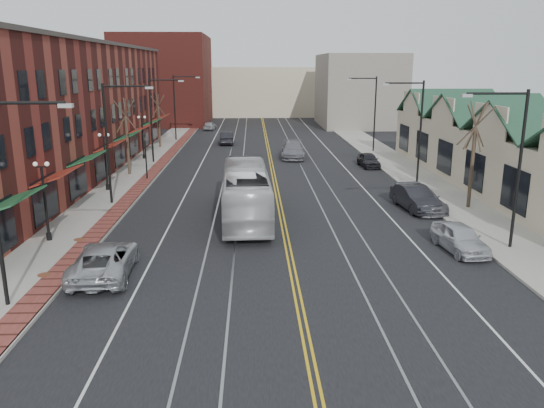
{
  "coord_description": "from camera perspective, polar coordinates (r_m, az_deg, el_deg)",
  "views": [
    {
      "loc": [
        -1.81,
        -19.54,
        9.23
      ],
      "look_at": [
        -0.78,
        8.14,
        2.0
      ],
      "focal_mm": 35.0,
      "sensor_mm": 36.0,
      "label": 1
    }
  ],
  "objects": [
    {
      "name": "traffic_signal",
      "position": [
        44.95,
        -13.44,
        5.43
      ],
      "size": [
        0.18,
        0.15,
        3.8
      ],
      "color": "black",
      "rests_on": "sidewalk_left"
    },
    {
      "name": "streetlight_r_2",
      "position": [
        59.11,
        10.61,
        10.31
      ],
      "size": [
        3.33,
        0.25,
        8.0
      ],
      "color": "black",
      "rests_on": "sidewalk_right"
    },
    {
      "name": "sidewalk_left",
      "position": [
        41.85,
        -16.17,
        1.41
      ],
      "size": [
        4.0,
        120.0,
        0.15
      ],
      "primitive_type": "cube",
      "color": "gray",
      "rests_on": "ground"
    },
    {
      "name": "backdrop_left",
      "position": [
        90.69,
        -11.42,
        12.94
      ],
      "size": [
        14.0,
        18.0,
        14.0
      ],
      "primitive_type": "cube",
      "color": "maroon",
      "rests_on": "ground"
    },
    {
      "name": "streetlight_l_2",
      "position": [
        52.53,
        -12.43,
        9.71
      ],
      "size": [
        3.33,
        0.25,
        8.0
      ],
      "color": "black",
      "rests_on": "sidewalk_left"
    },
    {
      "name": "parked_car_a",
      "position": [
        28.81,
        19.54,
        -3.44
      ],
      "size": [
        2.13,
        4.34,
        1.42
      ],
      "primitive_type": "imported",
      "rotation": [
        0.0,
        0.0,
        0.11
      ],
      "color": "silver",
      "rests_on": "ground"
    },
    {
      "name": "streetlight_r_0",
      "position": [
        28.9,
        24.41,
        4.96
      ],
      "size": [
        3.33,
        0.25,
        8.0
      ],
      "color": "black",
      "rests_on": "sidewalk_right"
    },
    {
      "name": "streetlight_l_3",
      "position": [
        68.3,
        -10.08,
        10.88
      ],
      "size": [
        3.33,
        0.25,
        8.0
      ],
      "color": "black",
      "rests_on": "sidewalk_left"
    },
    {
      "name": "backdrop_mid",
      "position": [
        104.66,
        -1.16,
        12.04
      ],
      "size": [
        22.0,
        14.0,
        9.0
      ],
      "primitive_type": "cube",
      "color": "beige",
      "rests_on": "ground"
    },
    {
      "name": "tree_right_mid",
      "position": [
        36.87,
        20.82,
        5.13
      ],
      "size": [
        1.9,
        1.46,
        6.93
      ],
      "color": "#382B21",
      "rests_on": "sidewalk_right"
    },
    {
      "name": "building_right",
      "position": [
        44.76,
        24.25,
        4.44
      ],
      "size": [
        8.0,
        36.0,
        4.6
      ],
      "primitive_type": "cube",
      "color": "beige",
      "rests_on": "ground"
    },
    {
      "name": "manhole_mid",
      "position": [
        26.05,
        -23.28,
        -7.0
      ],
      "size": [
        0.6,
        0.6,
        0.02
      ],
      "primitive_type": "cylinder",
      "color": "#592D19",
      "rests_on": "sidewalk_left"
    },
    {
      "name": "sidewalk_right",
      "position": [
        42.87,
        16.73,
        1.67
      ],
      "size": [
        4.0,
        120.0,
        0.15
      ],
      "primitive_type": "cube",
      "color": "gray",
      "rests_on": "ground"
    },
    {
      "name": "streetlight_l_0",
      "position": [
        22.02,
        -26.9,
        2.02
      ],
      "size": [
        3.33,
        0.25,
        8.0
      ],
      "color": "black",
      "rests_on": "sidewalk_left"
    },
    {
      "name": "parked_car_b",
      "position": [
        36.18,
        15.12,
        0.62
      ],
      "size": [
        2.26,
        4.96,
        1.58
      ],
      "primitive_type": "imported",
      "rotation": [
        0.0,
        0.0,
        0.13
      ],
      "color": "black",
      "rests_on": "ground"
    },
    {
      "name": "tree_left_near",
      "position": [
        47.13,
        -15.34,
        7.15
      ],
      "size": [
        1.78,
        1.37,
        6.48
      ],
      "color": "#382B21",
      "rests_on": "sidewalk_left"
    },
    {
      "name": "transit_bus",
      "position": [
        32.88,
        -2.81,
        1.23
      ],
      "size": [
        3.08,
        11.72,
        3.24
      ],
      "primitive_type": "imported",
      "rotation": [
        0.0,
        0.0,
        3.17
      ],
      "color": "silver",
      "rests_on": "ground"
    },
    {
      "name": "building_left",
      "position": [
        49.75,
        -22.64,
        9.23
      ],
      "size": [
        10.0,
        50.0,
        11.0
      ],
      "primitive_type": "cube",
      "color": "maroon",
      "rests_on": "ground"
    },
    {
      "name": "tree_left_far",
      "position": [
        62.75,
        -12.07,
        8.87
      ],
      "size": [
        1.66,
        1.28,
        6.02
      ],
      "color": "#382B21",
      "rests_on": "sidewalk_left"
    },
    {
      "name": "parked_car_c",
      "position": [
        36.25,
        15.79,
        0.49
      ],
      "size": [
        2.59,
        5.16,
        1.44
      ],
      "primitive_type": "imported",
      "rotation": [
        0.0,
        0.0,
        0.12
      ],
      "color": "slate",
      "rests_on": "ground"
    },
    {
      "name": "ground",
      "position": [
        21.69,
        2.91,
        -10.58
      ],
      "size": [
        160.0,
        160.0,
        0.0
      ],
      "primitive_type": "plane",
      "color": "black",
      "rests_on": "ground"
    },
    {
      "name": "distant_car_right",
      "position": [
        54.87,
        2.26,
        5.81
      ],
      "size": [
        2.68,
        5.81,
        1.64
      ],
      "primitive_type": "imported",
      "rotation": [
        0.0,
        0.0,
        -0.07
      ],
      "color": "slate",
      "rests_on": "ground"
    },
    {
      "name": "parked_suv",
      "position": [
        25.18,
        -17.58,
        -5.76
      ],
      "size": [
        2.81,
        5.56,
        1.51
      ],
      "primitive_type": "imported",
      "rotation": [
        0.0,
        0.0,
        3.2
      ],
      "color": "#ACAEB3",
      "rests_on": "ground"
    },
    {
      "name": "lamppost_l_2",
      "position": [
        41.64,
        -17.45,
        4.24
      ],
      "size": [
        0.84,
        0.28,
        4.27
      ],
      "color": "black",
      "rests_on": "sidewalk_left"
    },
    {
      "name": "distant_car_left",
      "position": [
        65.17,
        -4.9,
        7.1
      ],
      "size": [
        1.76,
        4.61,
        1.5
      ],
      "primitive_type": "imported",
      "rotation": [
        0.0,
        0.0,
        3.18
      ],
      "color": "black",
      "rests_on": "ground"
    },
    {
      "name": "distant_car_far",
      "position": [
        79.94,
        -6.7,
        8.37
      ],
      "size": [
        1.95,
        3.94,
        1.29
      ],
      "primitive_type": "imported",
      "rotation": [
        0.0,
        0.0,
        3.03
      ],
      "color": "#A0A3A7",
      "rests_on": "ground"
    },
    {
      "name": "lamppost_l_1",
      "position": [
        30.47,
        -23.2,
        0.09
      ],
      "size": [
        0.84,
        0.28,
        4.27
      ],
      "color": "black",
      "rests_on": "sidewalk_left"
    },
    {
      "name": "parked_car_d",
      "position": [
        50.78,
        10.35,
        4.68
      ],
      "size": [
        1.75,
        3.97,
        1.33
      ],
      "primitive_type": "imported",
      "rotation": [
        0.0,
        0.0,
        0.05
      ],
      "color": "black",
      "rests_on": "ground"
    },
    {
      "name": "backdrop_right",
      "position": [
        86.28,
        9.32,
        11.97
      ],
      "size": [
        12.0,
        16.0,
        11.0
      ],
      "primitive_type": "cube",
      "color": "slate",
      "rests_on": "ground"
    },
    {
      "name": "lamppost_l_3",
      "position": [
        55.11,
        -13.71,
        6.89
      ],
      "size": [
        0.84,
        0.28,
        4.27
      ],
      "color": "black",
      "rests_on": "sidewalk_left"
    },
    {
      "name": "streetlight_l_1",
      "position": [
        36.96,
        -16.73,
        7.49
      ],
      "size": [
        3.33,
        0.25,
        8.0
      ],
      "color": "black",
      "rests_on": "sidewalk_left"
    },
    {
      "name": "streetlight_r_1",
      "position": [
        43.69,
        15.17,
        8.61
      ],
      "size": [
        3.33,
        0.25,
        8.0
      ],
      "color": "black",
      "rests_on": "sidewalk_right"
    },
    {
      "name": "manhole_far",
      "position": [
        30.48,
        -20.0,
        -3.6
      ],
      "size": [
        0.6,
        0.6,
        0.02
      ],
      "primitive_type": "cylinder",
      "color": "#592D19",
      "rests_on": "sidewalk_left"
    }
  ]
}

